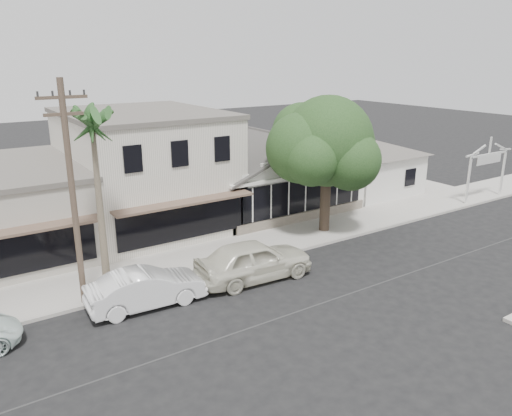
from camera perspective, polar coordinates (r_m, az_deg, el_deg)
ground at (r=21.49m, az=9.27°, el=-10.13°), size 140.00×140.00×0.00m
sidewalk_north at (r=23.35m, az=-17.59°, el=-8.24°), size 90.00×3.50×0.15m
corner_shop at (r=32.81m, az=1.24°, el=4.52°), size 10.40×8.60×5.10m
side_cottage at (r=37.54m, az=12.47°, el=3.98°), size 6.00×6.00×3.00m
arch_sign at (r=37.56m, az=25.07°, el=5.37°), size 4.12×0.12×3.95m
row_building_near at (r=29.92m, az=-12.64°, el=4.12°), size 8.00×10.00×6.50m
utility_pole at (r=20.14m, az=-20.25°, el=1.75°), size 1.80×0.24×9.00m
car_0 at (r=22.53m, az=-0.26°, el=-5.98°), size 5.55×2.53×1.85m
car_1 at (r=20.76m, az=-12.44°, el=-8.95°), size 4.81×1.91×1.56m
shade_tree at (r=27.82m, az=7.77°, el=7.31°), size 6.98×6.31×7.75m
palm_east at (r=20.65m, az=-18.23°, el=8.98°), size 2.40×2.40×8.29m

